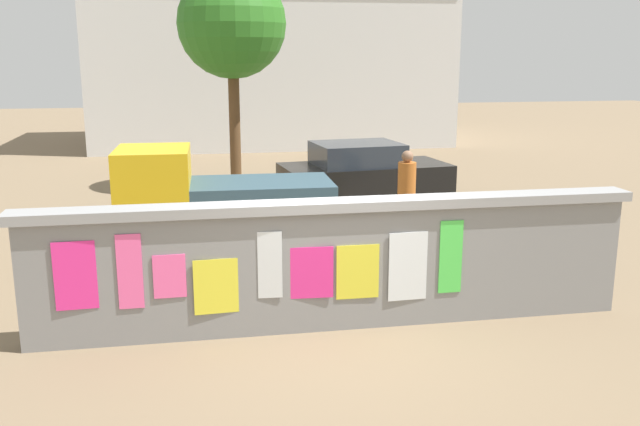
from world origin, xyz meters
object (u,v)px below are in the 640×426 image
(auto_rickshaw_truck, at_px, (215,203))
(person_walking, at_px, (407,184))
(tree_roadside, at_px, (232,25))
(bicycle_far, at_px, (393,266))
(motorcycle, at_px, (490,236))
(car_parked, at_px, (363,172))

(auto_rickshaw_truck, xyz_separation_m, person_walking, (3.60, 0.61, 0.09))
(tree_roadside, bearing_deg, person_walking, -61.42)
(auto_rickshaw_truck, height_order, tree_roadside, tree_roadside)
(bicycle_far, distance_m, tree_roadside, 9.21)
(motorcycle, relative_size, bicycle_far, 1.14)
(motorcycle, distance_m, bicycle_far, 2.21)
(motorcycle, bearing_deg, auto_rickshaw_truck, 162.86)
(motorcycle, distance_m, person_walking, 2.20)
(person_walking, height_order, tree_roadside, tree_roadside)
(bicycle_far, relative_size, person_walking, 1.03)
(bicycle_far, bearing_deg, person_walking, 69.30)
(auto_rickshaw_truck, xyz_separation_m, tree_roadside, (0.73, 5.88, 3.15))
(motorcycle, xyz_separation_m, person_walking, (-0.83, 1.97, 0.52))
(motorcycle, bearing_deg, bicycle_far, -152.46)
(auto_rickshaw_truck, distance_m, bicycle_far, 3.47)
(auto_rickshaw_truck, bearing_deg, person_walking, 9.60)
(car_parked, height_order, motorcycle, car_parked)
(auto_rickshaw_truck, xyz_separation_m, bicycle_far, (2.47, -2.39, -0.54))
(car_parked, xyz_separation_m, tree_roadside, (-2.76, 2.30, 3.32))
(car_parked, distance_m, tree_roadside, 4.89)
(car_parked, height_order, person_walking, person_walking)
(car_parked, xyz_separation_m, bicycle_far, (-1.02, -5.97, -0.37))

